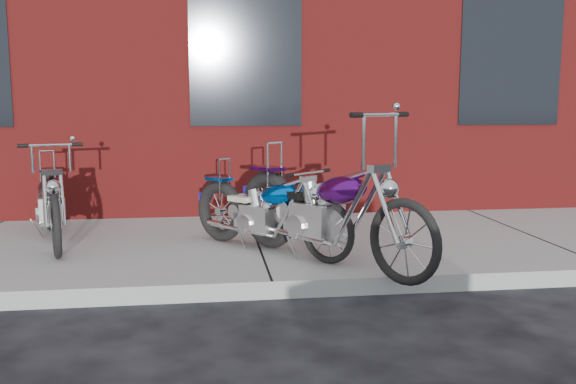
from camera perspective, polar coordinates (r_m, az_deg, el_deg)
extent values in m
plane|color=black|center=(5.02, -1.49, -10.03)|extent=(120.00, 120.00, 0.00)
cube|color=#A4A19B|center=(6.43, -2.93, -5.24)|extent=(22.00, 3.00, 0.15)
torus|color=black|center=(5.92, -0.81, -1.85)|extent=(0.55, 0.73, 0.77)
torus|color=black|center=(4.79, 12.32, -4.91)|extent=(0.44, 0.63, 0.70)
cube|color=#B7B7B7|center=(5.42, 3.87, -2.91)|extent=(0.49, 0.52, 0.32)
ellipsoid|color=#480B62|center=(5.16, 6.24, 0.00)|extent=(0.56, 0.65, 0.33)
cube|color=black|center=(5.59, 1.88, -0.34)|extent=(0.38, 0.39, 0.06)
cylinder|color=silver|center=(4.81, 11.14, -1.38)|extent=(0.21, 0.28, 0.58)
cylinder|color=silver|center=(4.83, 10.12, 7.16)|extent=(0.51, 0.35, 0.03)
cylinder|color=silver|center=(5.80, -0.27, 2.01)|extent=(0.03, 0.03, 0.52)
cylinder|color=silver|center=(5.70, 3.11, -3.78)|extent=(0.57, 0.84, 0.05)
torus|color=black|center=(6.29, -5.51, -1.92)|extent=(0.52, 0.56, 0.64)
torus|color=black|center=(5.39, 4.84, -3.93)|extent=(0.43, 0.47, 0.58)
cube|color=#B7B7B7|center=(5.90, -1.67, -2.64)|extent=(0.42, 0.43, 0.27)
ellipsoid|color=#0151B6|center=(5.69, 0.17, -0.40)|extent=(0.50, 0.52, 0.27)
cube|color=#BFB99A|center=(6.02, -3.30, -0.71)|extent=(0.32, 0.33, 0.05)
cylinder|color=silver|center=(5.41, 3.92, -1.37)|extent=(0.20, 0.22, 0.48)
cylinder|color=silver|center=(5.44, 3.01, 1.73)|extent=(0.38, 0.34, 0.03)
cylinder|color=silver|center=(6.19, -5.09, 1.08)|extent=(0.03, 0.03, 0.43)
cylinder|color=silver|center=(6.13, -2.35, -3.33)|extent=(0.56, 0.62, 0.04)
torus|color=black|center=(7.33, -21.42, -0.90)|extent=(0.31, 0.67, 0.66)
torus|color=black|center=(5.91, -20.80, -3.25)|extent=(0.23, 0.59, 0.60)
cube|color=#B7B7B7|center=(6.75, -21.20, -1.71)|extent=(0.35, 0.43, 0.28)
ellipsoid|color=black|center=(6.46, -21.22, 0.27)|extent=(0.37, 0.55, 0.28)
cube|color=black|center=(6.96, -21.37, 0.10)|extent=(0.28, 0.31, 0.06)
cylinder|color=silver|center=(5.99, -20.98, -0.77)|extent=(0.11, 0.27, 0.50)
cylinder|color=silver|center=(6.05, -21.28, 4.07)|extent=(0.50, 0.17, 0.03)
cylinder|color=silver|center=(7.22, -21.54, 1.76)|extent=(0.03, 0.03, 0.44)
cylinder|color=silver|center=(6.98, -20.32, -2.36)|extent=(0.27, 0.81, 0.04)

